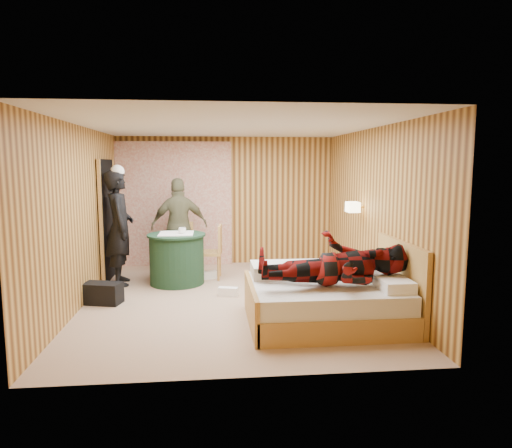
{
  "coord_description": "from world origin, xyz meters",
  "views": [
    {
      "loc": [
        -0.3,
        -6.5,
        1.96
      ],
      "look_at": [
        0.39,
        0.45,
        1.05
      ],
      "focal_mm": 32.0,
      "sensor_mm": 36.0,
      "label": 1
    }
  ],
  "objects": [
    {
      "name": "woman_standing",
      "position": [
        -1.79,
        1.05,
        0.94
      ],
      "size": [
        0.56,
        0.75,
        1.88
      ],
      "primitive_type": "imported",
      "rotation": [
        0.0,
        0.0,
        1.75
      ],
      "color": "black",
      "rests_on": "floor"
    },
    {
      "name": "book_lower",
      "position": [
        1.88,
        0.31,
        0.52
      ],
      "size": [
        0.22,
        0.26,
        0.02
      ],
      "primitive_type": "imported",
      "rotation": [
        0.0,
        0.0,
        0.25
      ],
      "color": "white",
      "rests_on": "nightstand"
    },
    {
      "name": "sneaker_right",
      "position": [
        -0.06,
        0.17,
        0.06
      ],
      "size": [
        0.31,
        0.19,
        0.13
      ],
      "primitive_type": "cube",
      "rotation": [
        0.0,
        0.0,
        -0.26
      ],
      "color": "white",
      "rests_on": "floor"
    },
    {
      "name": "wall_left",
      "position": [
        -2.1,
        0.0,
        1.25
      ],
      "size": [
        0.02,
        5.0,
        2.5
      ],
      "primitive_type": "cube",
      "color": "tan",
      "rests_on": "floor"
    },
    {
      "name": "chair_near",
      "position": [
        -0.26,
        1.26,
        0.54
      ],
      "size": [
        0.46,
        0.46,
        0.93
      ],
      "rotation": [
        0.0,
        0.0,
        -1.66
      ],
      "color": "tan",
      "rests_on": "floor"
    },
    {
      "name": "nightstand",
      "position": [
        1.88,
        0.36,
        0.27
      ],
      "size": [
        0.39,
        0.53,
        0.51
      ],
      "color": "tan",
      "rests_on": "floor"
    },
    {
      "name": "chair_far",
      "position": [
        -0.86,
        1.74,
        0.54
      ],
      "size": [
        0.49,
        0.49,
        0.93
      ],
      "rotation": [
        0.0,
        0.0,
        -0.2
      ],
      "color": "tan",
      "rests_on": "floor"
    },
    {
      "name": "cup_nightstand",
      "position": [
        1.88,
        0.49,
        0.56
      ],
      "size": [
        0.13,
        0.13,
        0.09
      ],
      "primitive_type": "imported",
      "rotation": [
        0.0,
        0.0,
        0.35
      ],
      "color": "white",
      "rests_on": "nightstand"
    },
    {
      "name": "doorway",
      "position": [
        -2.06,
        1.4,
        1.02
      ],
      "size": [
        0.06,
        0.9,
        2.05
      ],
      "primitive_type": "cube",
      "color": "black",
      "rests_on": "floor"
    },
    {
      "name": "ceiling",
      "position": [
        0.0,
        0.0,
        2.5
      ],
      "size": [
        4.2,
        5.0,
        0.01
      ],
      "primitive_type": "cube",
      "color": "silver",
      "rests_on": "wall_back"
    },
    {
      "name": "cup_table",
      "position": [
        -0.77,
        0.94,
        0.89
      ],
      "size": [
        0.14,
        0.14,
        0.1
      ],
      "primitive_type": "imported",
      "rotation": [
        0.0,
        0.0,
        0.17
      ],
      "color": "white",
      "rests_on": "round_table"
    },
    {
      "name": "book_upper",
      "position": [
        1.88,
        0.31,
        0.54
      ],
      "size": [
        0.2,
        0.25,
        0.02
      ],
      "primitive_type": "imported",
      "rotation": [
        0.0,
        0.0,
        -0.18
      ],
      "color": "white",
      "rests_on": "nightstand"
    },
    {
      "name": "man_at_table",
      "position": [
        -0.87,
        1.79,
        0.86
      ],
      "size": [
        1.07,
        0.58,
        1.72
      ],
      "primitive_type": "imported",
      "rotation": [
        0.0,
        0.0,
        3.31
      ],
      "color": "#646243",
      "rests_on": "floor"
    },
    {
      "name": "floor",
      "position": [
        0.0,
        0.0,
        0.0
      ],
      "size": [
        4.2,
        5.0,
        0.01
      ],
      "primitive_type": "cube",
      "color": "tan",
      "rests_on": "ground"
    },
    {
      "name": "bed",
      "position": [
        1.13,
        -1.1,
        0.3
      ],
      "size": [
        1.94,
        1.48,
        1.02
      ],
      "color": "tan",
      "rests_on": "floor"
    },
    {
      "name": "sneaker_left",
      "position": [
        -0.37,
        1.24,
        0.07
      ],
      "size": [
        0.32,
        0.19,
        0.13
      ],
      "primitive_type": "cube",
      "rotation": [
        0.0,
        0.0,
        0.26
      ],
      "color": "white",
      "rests_on": "floor"
    },
    {
      "name": "round_table",
      "position": [
        -0.87,
        0.99,
        0.43
      ],
      "size": [
        0.95,
        0.95,
        0.85
      ],
      "color": "#1B3C26",
      "rests_on": "floor"
    },
    {
      "name": "wall_lamp",
      "position": [
        1.92,
        0.45,
        1.3
      ],
      "size": [
        0.26,
        0.24,
        0.16
      ],
      "color": "gold",
      "rests_on": "wall_right"
    },
    {
      "name": "duffel_bag",
      "position": [
        -1.85,
        -0.03,
        0.15
      ],
      "size": [
        0.58,
        0.41,
        0.3
      ],
      "primitive_type": "cube",
      "rotation": [
        0.0,
        0.0,
        -0.26
      ],
      "color": "black",
      "rests_on": "floor"
    },
    {
      "name": "wall_back",
      "position": [
        0.0,
        2.5,
        1.25
      ],
      "size": [
        4.2,
        0.02,
        2.5
      ],
      "primitive_type": "cube",
      "color": "tan",
      "rests_on": "floor"
    },
    {
      "name": "wall_right",
      "position": [
        2.1,
        0.0,
        1.25
      ],
      "size": [
        0.02,
        5.0,
        2.5
      ],
      "primitive_type": "cube",
      "color": "tan",
      "rests_on": "floor"
    },
    {
      "name": "man_on_bed",
      "position": [
        1.15,
        -1.33,
        0.94
      ],
      "size": [
        0.86,
        0.67,
        1.77
      ],
      "primitive_type": "imported",
      "rotation": [
        0.0,
        1.57,
        0.0
      ],
      "color": "#6B0C0A",
      "rests_on": "bed"
    },
    {
      "name": "curtain",
      "position": [
        -1.0,
        2.43,
        1.2
      ],
      "size": [
        2.2,
        0.08,
        2.4
      ],
      "primitive_type": "cube",
      "color": "beige",
      "rests_on": "floor"
    }
  ]
}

